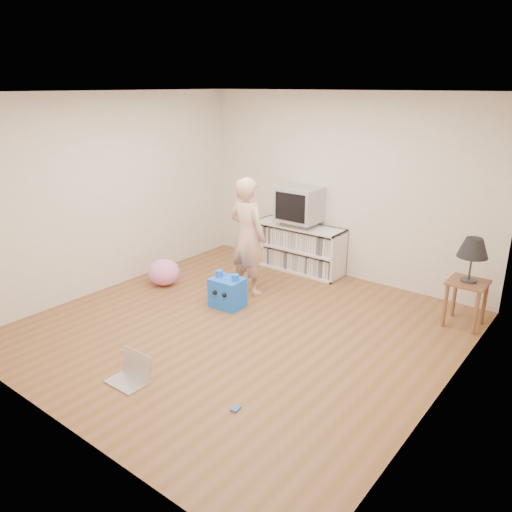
{
  "coord_description": "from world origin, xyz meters",
  "views": [
    {
      "loc": [
        3.31,
        -3.99,
        2.68
      ],
      "look_at": [
        -0.1,
        0.4,
        0.75
      ],
      "focal_mm": 35.0,
      "sensor_mm": 36.0,
      "label": 1
    }
  ],
  "objects_px": {
    "table_lamp": "(473,249)",
    "plush_pink": "(164,272)",
    "dvd_deck": "(300,223)",
    "crt_tv": "(300,204)",
    "laptop": "(132,373)",
    "side_table": "(467,292)",
    "media_unit": "(299,247)",
    "plush_blue": "(227,292)",
    "person": "(248,237)"
  },
  "relations": [
    {
      "from": "plush_blue",
      "to": "person",
      "type": "bearing_deg",
      "value": 95.29
    },
    {
      "from": "media_unit",
      "to": "person",
      "type": "height_order",
      "value": "person"
    },
    {
      "from": "crt_tv",
      "to": "side_table",
      "type": "distance_m",
      "value": 2.63
    },
    {
      "from": "table_lamp",
      "to": "media_unit",
      "type": "bearing_deg",
      "value": 171.35
    },
    {
      "from": "crt_tv",
      "to": "person",
      "type": "xyz_separation_m",
      "value": [
        -0.06,
        -1.14,
        -0.23
      ]
    },
    {
      "from": "person",
      "to": "plush_pink",
      "type": "height_order",
      "value": "person"
    },
    {
      "from": "side_table",
      "to": "plush_blue",
      "type": "bearing_deg",
      "value": -152.71
    },
    {
      "from": "dvd_deck",
      "to": "plush_pink",
      "type": "relative_size",
      "value": 1.03
    },
    {
      "from": "dvd_deck",
      "to": "person",
      "type": "relative_size",
      "value": 0.29
    },
    {
      "from": "dvd_deck",
      "to": "table_lamp",
      "type": "bearing_deg",
      "value": -8.3
    },
    {
      "from": "table_lamp",
      "to": "person",
      "type": "height_order",
      "value": "person"
    },
    {
      "from": "dvd_deck",
      "to": "plush_blue",
      "type": "bearing_deg",
      "value": -89.19
    },
    {
      "from": "dvd_deck",
      "to": "plush_blue",
      "type": "distance_m",
      "value": 1.75
    },
    {
      "from": "media_unit",
      "to": "plush_pink",
      "type": "distance_m",
      "value": 2.04
    },
    {
      "from": "media_unit",
      "to": "side_table",
      "type": "bearing_deg",
      "value": -8.65
    },
    {
      "from": "side_table",
      "to": "plush_pink",
      "type": "relative_size",
      "value": 1.26
    },
    {
      "from": "dvd_deck",
      "to": "crt_tv",
      "type": "distance_m",
      "value": 0.29
    },
    {
      "from": "table_lamp",
      "to": "plush_pink",
      "type": "relative_size",
      "value": 1.18
    },
    {
      "from": "side_table",
      "to": "media_unit",
      "type": "bearing_deg",
      "value": 171.35
    },
    {
      "from": "laptop",
      "to": "table_lamp",
      "type": "bearing_deg",
      "value": 55.34
    },
    {
      "from": "table_lamp",
      "to": "plush_pink",
      "type": "height_order",
      "value": "table_lamp"
    },
    {
      "from": "person",
      "to": "dvd_deck",
      "type": "bearing_deg",
      "value": -88.79
    },
    {
      "from": "media_unit",
      "to": "crt_tv",
      "type": "height_order",
      "value": "crt_tv"
    },
    {
      "from": "dvd_deck",
      "to": "plush_pink",
      "type": "distance_m",
      "value": 2.1
    },
    {
      "from": "laptop",
      "to": "person",
      "type": "bearing_deg",
      "value": 100.9
    },
    {
      "from": "plush_blue",
      "to": "laptop",
      "type": "bearing_deg",
      "value": -82.42
    },
    {
      "from": "table_lamp",
      "to": "laptop",
      "type": "distance_m",
      "value": 3.88
    },
    {
      "from": "laptop",
      "to": "plush_pink",
      "type": "xyz_separation_m",
      "value": [
        -1.56,
        1.83,
        0.11
      ]
    },
    {
      "from": "table_lamp",
      "to": "laptop",
      "type": "relative_size",
      "value": 1.36
    },
    {
      "from": "dvd_deck",
      "to": "table_lamp",
      "type": "height_order",
      "value": "table_lamp"
    },
    {
      "from": "person",
      "to": "plush_pink",
      "type": "bearing_deg",
      "value": 29.44
    },
    {
      "from": "side_table",
      "to": "plush_pink",
      "type": "distance_m",
      "value": 3.92
    },
    {
      "from": "media_unit",
      "to": "laptop",
      "type": "bearing_deg",
      "value": -83.5
    },
    {
      "from": "media_unit",
      "to": "plush_pink",
      "type": "bearing_deg",
      "value": -124.67
    },
    {
      "from": "dvd_deck",
      "to": "person",
      "type": "xyz_separation_m",
      "value": [
        -0.06,
        -1.15,
        0.05
      ]
    },
    {
      "from": "plush_blue",
      "to": "table_lamp",
      "type": "bearing_deg",
      "value": 23.2
    },
    {
      "from": "table_lamp",
      "to": "plush_pink",
      "type": "xyz_separation_m",
      "value": [
        -3.69,
        -1.29,
        -0.76
      ]
    },
    {
      "from": "dvd_deck",
      "to": "plush_pink",
      "type": "bearing_deg",
      "value": -124.92
    },
    {
      "from": "crt_tv",
      "to": "laptop",
      "type": "height_order",
      "value": "crt_tv"
    },
    {
      "from": "crt_tv",
      "to": "plush_pink",
      "type": "distance_m",
      "value": 2.19
    },
    {
      "from": "crt_tv",
      "to": "laptop",
      "type": "xyz_separation_m",
      "value": [
        0.4,
        -3.49,
        -0.95
      ]
    },
    {
      "from": "media_unit",
      "to": "table_lamp",
      "type": "bearing_deg",
      "value": -8.65
    },
    {
      "from": "laptop",
      "to": "plush_blue",
      "type": "xyz_separation_m",
      "value": [
        -0.38,
        1.82,
        0.12
      ]
    },
    {
      "from": "media_unit",
      "to": "dvd_deck",
      "type": "relative_size",
      "value": 3.11
    },
    {
      "from": "media_unit",
      "to": "dvd_deck",
      "type": "height_order",
      "value": "dvd_deck"
    },
    {
      "from": "dvd_deck",
      "to": "plush_blue",
      "type": "xyz_separation_m",
      "value": [
        0.02,
        -1.67,
        -0.54
      ]
    },
    {
      "from": "plush_blue",
      "to": "dvd_deck",
      "type": "bearing_deg",
      "value": 86.72
    },
    {
      "from": "person",
      "to": "plush_blue",
      "type": "bearing_deg",
      "value": 103.71
    },
    {
      "from": "crt_tv",
      "to": "table_lamp",
      "type": "height_order",
      "value": "crt_tv"
    },
    {
      "from": "person",
      "to": "crt_tv",
      "type": "bearing_deg",
      "value": -88.8
    }
  ]
}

